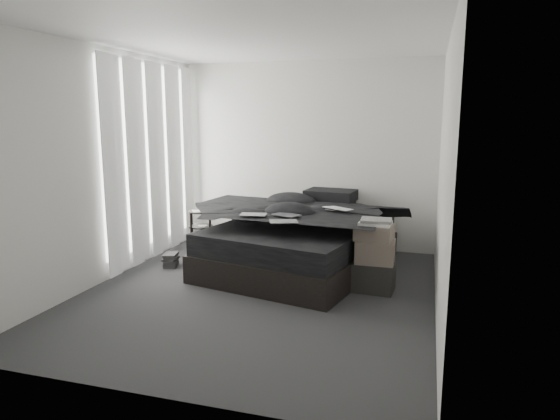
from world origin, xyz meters
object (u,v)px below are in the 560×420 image
(bed, at_px, (300,256))
(side_stand, at_px, (201,233))
(box_lower, at_px, (374,276))
(laptop, at_px, (335,203))

(bed, distance_m, side_stand, 1.45)
(side_stand, distance_m, box_lower, 2.51)
(side_stand, relative_size, box_lower, 1.40)
(laptop, relative_size, box_lower, 0.87)
(laptop, height_order, side_stand, laptop)
(bed, distance_m, box_lower, 1.11)
(box_lower, bearing_deg, side_stand, 162.25)
(laptop, distance_m, box_lower, 1.02)
(laptop, xyz_separation_m, side_stand, (-1.85, 0.24, -0.55))
(box_lower, bearing_deg, bed, 149.71)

